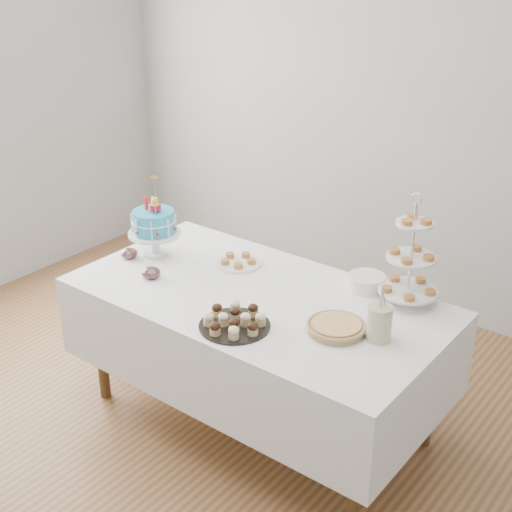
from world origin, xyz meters
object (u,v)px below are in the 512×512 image
Objects in this scene: jam_bowl_b at (129,254)px; pastry_plate at (238,261)px; cupcake_tray at (234,320)px; jam_bowl_a at (151,273)px; table at (257,334)px; utensil_pitcher at (379,322)px; plate_stack at (367,282)px; birthday_cake at (155,235)px; pie at (336,327)px; tiered_stand at (411,258)px.

pastry_plate is at bearing 30.37° from jam_bowl_b.
cupcake_tray reaches higher than jam_bowl_a.
utensil_pitcher reaches higher than table.
plate_stack is 0.75× the size of pastry_plate.
utensil_pitcher reaches higher than cupcake_tray.
table is 0.65m from jam_bowl_a.
pie is (1.26, -0.09, -0.10)m from birthday_cake.
pastry_plate is 1.02m from utensil_pitcher.
birthday_cake is at bearing -165.22° from tiered_stand.
table is at bearing -135.03° from plate_stack.
pastry_plate is (0.45, 0.19, -0.11)m from birthday_cake.
table is 0.42m from cupcake_tray.
pie is 1.34m from jam_bowl_b.
pie is 1.08× the size of pastry_plate.
table is at bearing 18.45° from jam_bowl_a.
table is 0.62m from plate_stack.
birthday_cake reaches higher than jam_bowl_b.
plate_stack is (0.40, 0.40, 0.26)m from table.
cupcake_tray is 1.31× the size of utensil_pitcher.
tiered_stand reaches higher than utensil_pitcher.
pastry_plate is at bearing -172.91° from utensil_pitcher.
tiered_stand is at bearing 32.41° from table.
birthday_cake reaches higher than pastry_plate.
birthday_cake is at bearing 175.73° from pie.
birthday_cake is at bearing -157.10° from pastry_plate.
pastry_plate is at bearing 143.81° from table.
birthday_cake reaches higher than plate_stack.
pastry_plate is 2.70× the size of jam_bowl_b.
cupcake_tray is 0.66m from utensil_pitcher.
tiered_stand reaches higher than jam_bowl_a.
birthday_cake is at bearing 130.50° from jam_bowl_a.
table is 4.22× the size of birthday_cake.
tiered_stand is (0.52, 0.71, 0.20)m from cupcake_tray.
birthday_cake is at bearing 158.10° from cupcake_tray.
cupcake_tray is at bearing -10.43° from jam_bowl_a.
jam_bowl_b is (-0.84, -0.09, 0.25)m from table.
plate_stack is (-0.10, 0.46, 0.01)m from pie.
jam_bowl_a is (0.19, -0.22, -0.10)m from birthday_cake.
cupcake_tray is at bearing -71.13° from table.
tiered_stand is 0.43m from utensil_pitcher.
cupcake_tray is 0.47m from pie.
plate_stack is at bearing 31.37° from jam_bowl_a.
cupcake_tray is (0.11, -0.31, 0.26)m from table.
cupcake_tray is 0.68m from pastry_plate.
pastry_plate is 2.53× the size of jam_bowl_a.
birthday_cake is at bearing 55.51° from jam_bowl_b.
pie is at bearing 32.46° from cupcake_tray.
pie is 0.86m from pastry_plate.
cupcake_tray reaches higher than pie.
cupcake_tray reaches higher than plate_stack.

